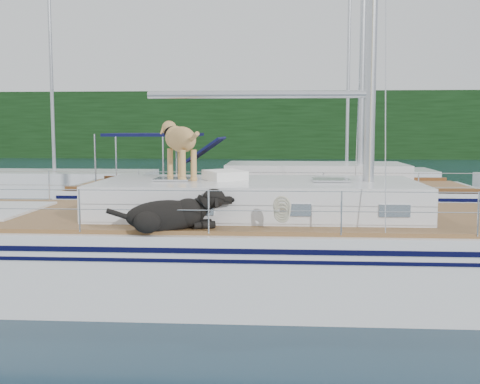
{
  "coord_description": "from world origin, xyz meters",
  "views": [
    {
      "loc": [
        1.17,
        -9.83,
        2.66
      ],
      "look_at": [
        0.5,
        0.2,
        1.6
      ],
      "focal_mm": 45.0,
      "sensor_mm": 36.0,
      "label": 1
    }
  ],
  "objects": [
    {
      "name": "tree_line",
      "position": [
        0.0,
        45.0,
        3.0
      ],
      "size": [
        90.0,
        3.0,
        6.0
      ],
      "primitive_type": "cube",
      "color": "black",
      "rests_on": "ground"
    },
    {
      "name": "ground",
      "position": [
        0.0,
        0.0,
        0.0
      ],
      "size": [
        120.0,
        120.0,
        0.0
      ],
      "primitive_type": "plane",
      "color": "black",
      "rests_on": "ground"
    },
    {
      "name": "bg_boat_center",
      "position": [
        4.0,
        16.0,
        0.45
      ],
      "size": [
        7.2,
        3.0,
        11.65
      ],
      "color": "silver",
      "rests_on": "ground"
    },
    {
      "name": "main_sailboat",
      "position": [
        0.08,
        -0.01,
        0.68
      ],
      "size": [
        12.0,
        4.04,
        14.01
      ],
      "color": "silver",
      "rests_on": "ground"
    },
    {
      "name": "neighbor_sailboat",
      "position": [
        1.04,
        6.61,
        0.63
      ],
      "size": [
        11.0,
        3.5,
        13.3
      ],
      "color": "silver",
      "rests_on": "ground"
    },
    {
      "name": "bg_boat_west",
      "position": [
        -8.0,
        14.0,
        0.45
      ],
      "size": [
        8.0,
        3.0,
        11.65
      ],
      "color": "silver",
      "rests_on": "ground"
    },
    {
      "name": "shore_bank",
      "position": [
        0.0,
        46.2,
        0.6
      ],
      "size": [
        92.0,
        1.0,
        1.2
      ],
      "primitive_type": "cube",
      "color": "#595147",
      "rests_on": "ground"
    }
  ]
}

